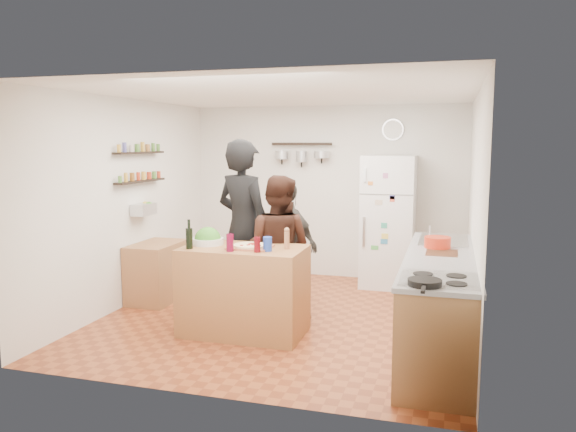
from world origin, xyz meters
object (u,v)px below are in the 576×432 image
(prep_island, at_px, (244,291))
(wine_bottle, at_px, (189,238))
(person_center, at_px, (278,248))
(counter_run, at_px, (440,304))
(skillet, at_px, (425,282))
(person_back, at_px, (288,245))
(red_bowl, at_px, (437,242))
(salad_bowl, at_px, (208,241))
(pepper_mill, at_px, (287,240))
(side_table, at_px, (157,272))
(person_left, at_px, (244,228))
(wall_clock, at_px, (393,130))
(salt_canister, at_px, (267,244))
(fridge, at_px, (388,221))

(prep_island, distance_m, wine_bottle, 0.78)
(person_center, xyz_separation_m, counter_run, (1.76, -0.44, -0.36))
(prep_island, relative_size, skillet, 4.95)
(person_back, distance_m, skillet, 2.74)
(skillet, height_order, red_bowl, red_bowl)
(salad_bowl, xyz_separation_m, pepper_mill, (0.87, 0.00, 0.05))
(pepper_mill, bearing_deg, salad_bowl, 180.00)
(pepper_mill, bearing_deg, prep_island, -173.66)
(side_table, bearing_deg, wine_bottle, -47.12)
(pepper_mill, bearing_deg, person_left, 140.02)
(skillet, relative_size, wall_clock, 0.84)
(person_center, bearing_deg, skillet, 141.68)
(salt_canister, distance_m, person_center, 0.67)
(skillet, bearing_deg, prep_island, 149.50)
(red_bowl, height_order, side_table, red_bowl)
(prep_island, xyz_separation_m, red_bowl, (1.91, 0.49, 0.52))
(pepper_mill, distance_m, counter_run, 1.61)
(salad_bowl, distance_m, wall_clock, 3.35)
(person_left, bearing_deg, prep_island, 131.96)
(person_back, height_order, red_bowl, person_back)
(prep_island, bearing_deg, wall_clock, 65.98)
(person_left, relative_size, wall_clock, 6.72)
(person_left, bearing_deg, skillet, 162.13)
(skillet, xyz_separation_m, wall_clock, (-0.65, 3.81, 1.21))
(counter_run, relative_size, side_table, 3.29)
(pepper_mill, xyz_separation_m, fridge, (0.76, 2.34, -0.10))
(person_center, relative_size, person_back, 1.07)
(prep_island, distance_m, salt_canister, 0.62)
(red_bowl, height_order, fridge, fridge)
(pepper_mill, distance_m, person_back, 1.06)
(side_table, bearing_deg, pepper_mill, -22.12)
(wine_bottle, xyz_separation_m, person_back, (0.66, 1.27, -0.26))
(salad_bowl, xyz_separation_m, person_left, (0.19, 0.57, 0.06))
(counter_run, xyz_separation_m, side_table, (-3.44, 0.75, -0.09))
(wine_bottle, bearing_deg, skillet, -20.36)
(person_back, height_order, wall_clock, wall_clock)
(person_center, bearing_deg, wine_bottle, 52.74)
(person_left, xyz_separation_m, wall_clock, (1.44, 2.10, 1.14))
(counter_run, distance_m, skillet, 1.29)
(salt_canister, bearing_deg, fridge, 70.03)
(person_left, xyz_separation_m, side_table, (-1.25, 0.21, -0.64))
(wine_bottle, distance_m, red_bowl, 2.51)
(salt_canister, xyz_separation_m, red_bowl, (1.61, 0.61, -0.01))
(wine_bottle, relative_size, wall_clock, 0.70)
(person_left, distance_m, person_back, 0.63)
(red_bowl, distance_m, wall_clock, 2.61)
(prep_island, bearing_deg, person_back, 81.07)
(side_table, bearing_deg, fridge, 30.00)
(fridge, bearing_deg, wine_bottle, -123.27)
(prep_island, xyz_separation_m, person_left, (-0.23, 0.62, 0.55))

